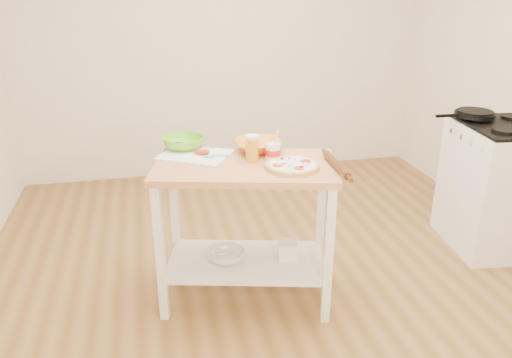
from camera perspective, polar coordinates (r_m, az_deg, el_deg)
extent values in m
cube|color=olive|center=(3.36, 2.98, -12.50)|extent=(4.00, 4.50, 0.02)
cube|color=#F5E8CE|center=(5.02, -3.86, 15.67)|extent=(4.00, 0.02, 2.70)
cube|color=tan|center=(2.88, -1.23, 1.38)|extent=(1.15, 0.81, 0.04)
cube|color=white|center=(3.16, -1.14, -9.40)|extent=(1.06, 0.73, 0.02)
cube|color=white|center=(2.92, -10.88, -8.52)|extent=(0.06, 0.06, 0.86)
cube|color=white|center=(3.33, -9.22, -4.38)|extent=(0.06, 0.06, 0.86)
cube|color=white|center=(2.87, 8.27, -8.84)|extent=(0.06, 0.06, 0.86)
cube|color=white|center=(3.29, 7.37, -4.59)|extent=(0.06, 0.06, 0.86)
cube|color=white|center=(4.07, 25.77, -0.94)|extent=(0.67, 0.76, 0.92)
cube|color=black|center=(3.93, 26.89, 5.39)|extent=(0.63, 0.72, 0.02)
cylinder|color=black|center=(3.99, 23.72, 6.81)|extent=(0.28, 0.28, 0.03)
cube|color=black|center=(3.87, 21.02, 6.78)|extent=(0.18, 0.03, 0.02)
cylinder|color=#E5B561|center=(2.81, 4.14, 1.42)|extent=(0.31, 0.31, 0.02)
cylinder|color=#E5B561|center=(2.81, 4.14, 1.65)|extent=(0.31, 0.31, 0.01)
cylinder|color=white|center=(2.81, 4.14, 1.67)|extent=(0.27, 0.27, 0.01)
cylinder|color=red|center=(2.84, 5.72, 2.03)|extent=(0.06, 0.06, 0.01)
cylinder|color=red|center=(2.88, 3.38, 2.35)|extent=(0.06, 0.06, 0.01)
cylinder|color=red|center=(2.77, 2.53, 1.57)|extent=(0.06, 0.06, 0.01)
cylinder|color=red|center=(2.73, 4.96, 1.22)|extent=(0.06, 0.06, 0.01)
sphere|color=white|center=(2.84, 4.82, 2.07)|extent=(0.04, 0.04, 0.04)
sphere|color=white|center=(2.85, 3.44, 2.19)|extent=(0.04, 0.04, 0.04)
sphere|color=white|center=(2.78, 2.60, 1.69)|extent=(0.04, 0.04, 0.04)
sphere|color=white|center=(2.73, 4.07, 1.23)|extent=(0.04, 0.04, 0.04)
sphere|color=white|center=(2.78, 5.67, 1.57)|extent=(0.04, 0.04, 0.04)
plane|color=#1E6222|center=(2.82, 5.61, 1.92)|extent=(0.03, 0.03, 0.00)
plane|color=#1E6222|center=(2.87, 4.60, 2.30)|extent=(0.04, 0.04, 0.00)
plane|color=#1E6222|center=(2.86, 3.11, 2.29)|extent=(0.03, 0.03, 0.00)
plane|color=#1E6222|center=(2.79, 3.27, 1.82)|extent=(0.03, 0.03, 0.00)
plane|color=#1E6222|center=(2.76, 3.84, 1.55)|extent=(0.04, 0.04, 0.00)
plane|color=#1E6222|center=(2.75, 5.19, 1.43)|extent=(0.03, 0.03, 0.00)
plane|color=#1E6222|center=(2.82, 5.68, 1.92)|extent=(0.03, 0.03, 0.00)
cube|color=white|center=(3.02, -6.97, 2.74)|extent=(0.50, 0.46, 0.01)
cube|color=#F4EACC|center=(3.12, -8.44, 3.67)|extent=(0.03, 0.03, 0.02)
cube|color=#F4EACC|center=(3.11, -7.87, 3.61)|extent=(0.03, 0.03, 0.02)
cube|color=#F4EACC|center=(3.09, -7.28, 3.55)|extent=(0.03, 0.03, 0.02)
cube|color=#F4EACC|center=(3.15, -8.16, 3.86)|extent=(0.03, 0.03, 0.02)
cube|color=#F4EACC|center=(3.14, -7.59, 3.80)|extent=(0.03, 0.03, 0.02)
cube|color=#F4EACC|center=(3.12, -7.01, 3.74)|extent=(0.03, 0.03, 0.02)
cylinder|color=red|center=(3.03, -6.48, 3.00)|extent=(0.07, 0.07, 0.01)
cylinder|color=red|center=(3.02, -6.22, 3.08)|extent=(0.07, 0.07, 0.01)
cylinder|color=red|center=(3.01, -5.97, 3.16)|extent=(0.07, 0.07, 0.01)
cube|color=#4DBBC2|center=(2.95, -5.40, 2.53)|extent=(0.07, 0.05, 0.01)
cylinder|color=#4DBBC2|center=(2.96, -3.98, 2.69)|extent=(0.10, 0.04, 0.01)
cube|color=silver|center=(3.15, -6.14, 3.75)|extent=(0.16, 0.12, 0.00)
cube|color=black|center=(3.20, -8.34, 4.01)|extent=(0.09, 0.07, 0.01)
imported|color=orange|center=(3.08, 0.26, 3.82)|extent=(0.29, 0.29, 0.07)
imported|color=#6BC723|center=(3.14, -8.27, 4.10)|extent=(0.36, 0.36, 0.08)
cylinder|color=orange|center=(2.89, -0.45, 3.33)|extent=(0.07, 0.07, 0.14)
cylinder|color=white|center=(2.87, -0.45, 4.81)|extent=(0.08, 0.08, 0.02)
cylinder|color=white|center=(2.91, 1.95, 3.09)|extent=(0.09, 0.09, 0.10)
cylinder|color=red|center=(2.91, 1.95, 3.09)|extent=(0.09, 0.09, 0.04)
cylinder|color=silver|center=(2.89, 2.35, 4.63)|extent=(0.01, 0.06, 0.11)
cylinder|color=#542D13|center=(2.83, 9.17, 1.62)|extent=(0.06, 0.38, 0.04)
imported|color=silver|center=(3.13, -3.40, -8.75)|extent=(0.28, 0.28, 0.07)
cube|color=white|center=(3.15, 3.67, -8.11)|extent=(0.14, 0.14, 0.12)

